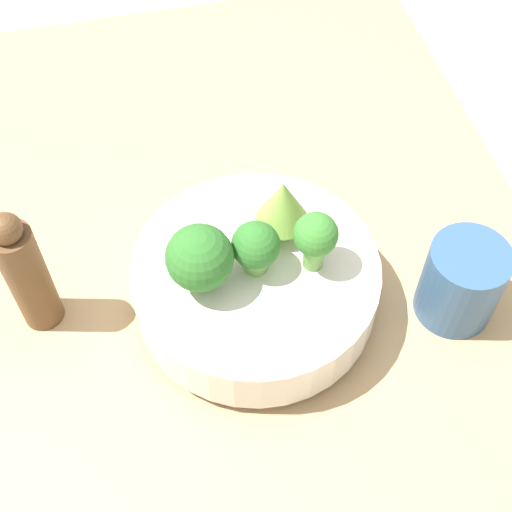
% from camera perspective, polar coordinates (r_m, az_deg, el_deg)
% --- Properties ---
extents(ground_plane, '(6.00, 6.00, 0.00)m').
position_cam_1_polar(ground_plane, '(0.88, -0.19, -4.63)').
color(ground_plane, beige).
extents(table, '(1.17, 0.75, 0.04)m').
position_cam_1_polar(table, '(0.86, -0.19, -3.98)').
color(table, tan).
rests_on(table, ground_plane).
extents(bowl, '(0.28, 0.28, 0.08)m').
position_cam_1_polar(bowl, '(0.81, -0.00, -2.23)').
color(bowl, silver).
rests_on(bowl, table).
extents(broccoli_floret_front, '(0.07, 0.07, 0.08)m').
position_cam_1_polar(broccoli_floret_front, '(0.73, -4.53, -0.19)').
color(broccoli_floret_front, '#609347').
rests_on(broccoli_floret_front, bowl).
extents(broccoli_floret_back, '(0.05, 0.05, 0.08)m').
position_cam_1_polar(broccoli_floret_back, '(0.74, 4.78, 1.50)').
color(broccoli_floret_back, '#6BA34C').
rests_on(broccoli_floret_back, bowl).
extents(romanesco_piece_far, '(0.06, 0.06, 0.08)m').
position_cam_1_polar(romanesco_piece_far, '(0.77, 2.14, 4.18)').
color(romanesco_piece_far, '#6BA34C').
rests_on(romanesco_piece_far, bowl).
extents(broccoli_floret_center, '(0.05, 0.05, 0.07)m').
position_cam_1_polar(broccoli_floret_center, '(0.75, 0.00, 0.75)').
color(broccoli_floret_center, '#7AB256').
rests_on(broccoli_floret_center, bowl).
extents(cup, '(0.09, 0.09, 0.10)m').
position_cam_1_polar(cup, '(0.83, 16.10, -2.03)').
color(cup, '#33567F').
rests_on(cup, table).
extents(pepper_mill, '(0.05, 0.05, 0.18)m').
position_cam_1_polar(pepper_mill, '(0.80, -17.93, -1.30)').
color(pepper_mill, brown).
rests_on(pepper_mill, table).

